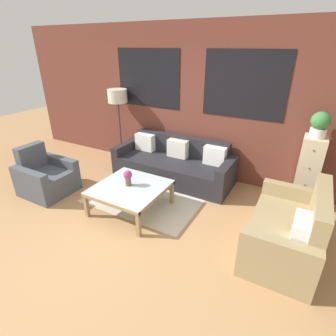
{
  "coord_description": "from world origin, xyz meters",
  "views": [
    {
      "loc": [
        2.03,
        -2.17,
        2.41
      ],
      "look_at": [
        0.13,
        1.27,
        0.55
      ],
      "focal_mm": 28.0,
      "sensor_mm": 36.0,
      "label": 1
    }
  ],
  "objects_px": {
    "drawer_cabinet": "(308,172)",
    "flower_vase": "(128,177)",
    "coffee_table": "(130,189)",
    "settee_vintage": "(288,232)",
    "armchair_corner": "(46,178)",
    "floor_lamp": "(118,99)",
    "potted_plant": "(320,124)",
    "couch_dark": "(174,165)"
  },
  "relations": [
    {
      "from": "settee_vintage",
      "to": "drawer_cabinet",
      "type": "distance_m",
      "value": 1.37
    },
    {
      "from": "flower_vase",
      "to": "potted_plant",
      "type": "bearing_deg",
      "value": 31.97
    },
    {
      "from": "settee_vintage",
      "to": "drawer_cabinet",
      "type": "height_order",
      "value": "drawer_cabinet"
    },
    {
      "from": "floor_lamp",
      "to": "drawer_cabinet",
      "type": "relative_size",
      "value": 1.37
    },
    {
      "from": "potted_plant",
      "to": "armchair_corner",
      "type": "bearing_deg",
      "value": -155.98
    },
    {
      "from": "armchair_corner",
      "to": "floor_lamp",
      "type": "relative_size",
      "value": 0.53
    },
    {
      "from": "armchair_corner",
      "to": "flower_vase",
      "type": "relative_size",
      "value": 3.37
    },
    {
      "from": "flower_vase",
      "to": "coffee_table",
      "type": "bearing_deg",
      "value": -23.54
    },
    {
      "from": "floor_lamp",
      "to": "potted_plant",
      "type": "bearing_deg",
      "value": 0.24
    },
    {
      "from": "armchair_corner",
      "to": "flower_vase",
      "type": "xyz_separation_m",
      "value": [
        1.6,
        0.28,
        0.29
      ]
    },
    {
      "from": "settee_vintage",
      "to": "drawer_cabinet",
      "type": "xyz_separation_m",
      "value": [
        0.09,
        1.34,
        0.27
      ]
    },
    {
      "from": "coffee_table",
      "to": "floor_lamp",
      "type": "height_order",
      "value": "floor_lamp"
    },
    {
      "from": "coffee_table",
      "to": "potted_plant",
      "type": "xyz_separation_m",
      "value": [
        2.37,
        1.52,
        0.99
      ]
    },
    {
      "from": "floor_lamp",
      "to": "flower_vase",
      "type": "bearing_deg",
      "value": -48.63
    },
    {
      "from": "coffee_table",
      "to": "flower_vase",
      "type": "bearing_deg",
      "value": 156.46
    },
    {
      "from": "armchair_corner",
      "to": "coffee_table",
      "type": "distance_m",
      "value": 1.67
    },
    {
      "from": "drawer_cabinet",
      "to": "potted_plant",
      "type": "distance_m",
      "value": 0.78
    },
    {
      "from": "coffee_table",
      "to": "floor_lamp",
      "type": "xyz_separation_m",
      "value": [
        -1.35,
        1.51,
        1.02
      ]
    },
    {
      "from": "potted_plant",
      "to": "floor_lamp",
      "type": "bearing_deg",
      "value": -179.76
    },
    {
      "from": "armchair_corner",
      "to": "coffee_table",
      "type": "bearing_deg",
      "value": 9.15
    },
    {
      "from": "flower_vase",
      "to": "floor_lamp",
      "type": "bearing_deg",
      "value": 131.37
    },
    {
      "from": "armchair_corner",
      "to": "coffee_table",
      "type": "relative_size",
      "value": 0.81
    },
    {
      "from": "coffee_table",
      "to": "flower_vase",
      "type": "height_order",
      "value": "flower_vase"
    },
    {
      "from": "potted_plant",
      "to": "flower_vase",
      "type": "distance_m",
      "value": 2.95
    },
    {
      "from": "floor_lamp",
      "to": "couch_dark",
      "type": "bearing_deg",
      "value": -7.74
    },
    {
      "from": "couch_dark",
      "to": "armchair_corner",
      "type": "bearing_deg",
      "value": -137.58
    },
    {
      "from": "armchair_corner",
      "to": "floor_lamp",
      "type": "bearing_deg",
      "value": 80.7
    },
    {
      "from": "couch_dark",
      "to": "coffee_table",
      "type": "height_order",
      "value": "couch_dark"
    },
    {
      "from": "drawer_cabinet",
      "to": "coffee_table",
      "type": "bearing_deg",
      "value": -147.25
    },
    {
      "from": "settee_vintage",
      "to": "floor_lamp",
      "type": "height_order",
      "value": "floor_lamp"
    },
    {
      "from": "armchair_corner",
      "to": "couch_dark",
      "type": "bearing_deg",
      "value": 42.42
    },
    {
      "from": "settee_vintage",
      "to": "flower_vase",
      "type": "bearing_deg",
      "value": -176.02
    },
    {
      "from": "drawer_cabinet",
      "to": "flower_vase",
      "type": "height_order",
      "value": "drawer_cabinet"
    },
    {
      "from": "armchair_corner",
      "to": "potted_plant",
      "type": "height_order",
      "value": "potted_plant"
    },
    {
      "from": "couch_dark",
      "to": "flower_vase",
      "type": "height_order",
      "value": "couch_dark"
    },
    {
      "from": "couch_dark",
      "to": "potted_plant",
      "type": "distance_m",
      "value": 2.53
    },
    {
      "from": "couch_dark",
      "to": "settee_vintage",
      "type": "relative_size",
      "value": 1.61
    },
    {
      "from": "drawer_cabinet",
      "to": "flower_vase",
      "type": "distance_m",
      "value": 2.84
    },
    {
      "from": "settee_vintage",
      "to": "armchair_corner",
      "type": "height_order",
      "value": "settee_vintage"
    },
    {
      "from": "armchair_corner",
      "to": "floor_lamp",
      "type": "xyz_separation_m",
      "value": [
        0.29,
        1.77,
        1.11
      ]
    },
    {
      "from": "couch_dark",
      "to": "armchair_corner",
      "type": "height_order",
      "value": "armchair_corner"
    },
    {
      "from": "armchair_corner",
      "to": "drawer_cabinet",
      "type": "height_order",
      "value": "drawer_cabinet"
    }
  ]
}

